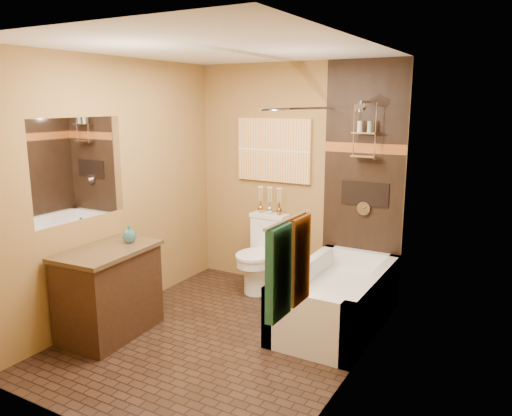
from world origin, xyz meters
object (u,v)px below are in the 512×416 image
Objects in this scene: sunset_painting at (274,150)px; bathtub at (336,303)px; toilet at (262,253)px; vanity at (109,292)px.

bathtub is (1.06, -0.73, -1.33)m from sunset_painting.
vanity is (-0.67, -1.64, -0.02)m from toilet.
sunset_painting is at bearing 92.04° from toilet.
bathtub is 1.58× the size of vanity.
toilet reaches higher than vanity.
sunset_painting is at bearing 145.61° from bathtub.
sunset_painting is 2.33m from vanity.
sunset_painting is 1.07× the size of toilet.
vanity is at bearing -109.18° from sunset_painting.
sunset_painting is 1.85m from bathtub.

